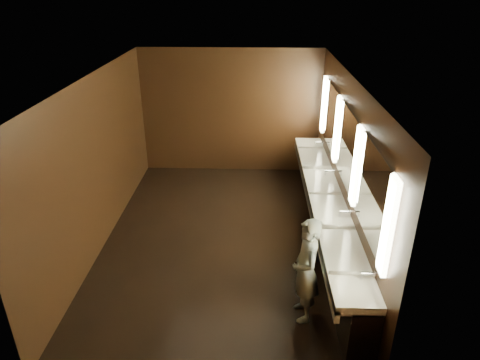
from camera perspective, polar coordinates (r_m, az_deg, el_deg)
floor at (r=7.57m, az=-2.41°, el=-7.75°), size 6.00×6.00×0.00m
ceiling at (r=6.47m, az=-2.88°, el=13.47°), size 4.00×6.00×0.02m
wall_back at (r=9.72m, az=-1.24°, el=9.07°), size 4.00×0.02×2.80m
wall_front at (r=4.33m, az=-5.78°, el=-13.95°), size 4.00×0.02×2.80m
wall_left at (r=7.33m, az=-18.41°, el=2.14°), size 0.02×6.00×2.80m
wall_right at (r=7.03m, az=13.85°, el=1.73°), size 0.02×6.00×2.80m
sink_counter at (r=7.39m, az=11.55°, el=-4.66°), size 0.55×5.40×1.01m
mirror_band at (r=6.90m, az=13.99°, el=4.40°), size 0.06×5.03×1.15m
person at (r=5.66m, az=8.77°, el=-11.84°), size 0.42×0.58×1.48m
trash_bin at (r=7.09m, az=10.19°, el=-8.06°), size 0.47×0.47×0.55m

